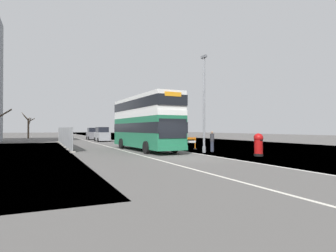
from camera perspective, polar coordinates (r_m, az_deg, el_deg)
name	(u,v)px	position (r m, az deg, el deg)	size (l,w,h in m)	color
ground	(188,158)	(19.71, 3.98, -6.42)	(140.00, 280.00, 0.10)	#565451
double_decker_bus	(145,122)	(25.81, -4.69, 0.80)	(3.06, 11.31, 4.84)	#1E6B47
lamppost_foreground	(204,107)	(23.58, 7.25, 3.85)	(0.29, 0.70, 8.01)	gray
red_pillar_postbox	(258,144)	(21.36, 17.73, -3.40)	(0.67, 0.67, 1.64)	black
roadworks_barrier	(189,142)	(26.90, 4.19, -3.22)	(1.49, 0.52, 1.15)	orange
construction_site_fence	(64,137)	(34.74, -20.25, -2.06)	(0.44, 20.60, 2.15)	#A8AAAD
car_oncoming_near	(102,135)	(44.95, -13.11, -1.73)	(1.91, 4.45, 2.21)	gray
car_receding_mid	(93,134)	(52.74, -14.82, -1.58)	(2.08, 3.88, 2.14)	slate
bare_tree_far_verge_mid	(28,126)	(63.68, -26.28, 0.00)	(2.47, 2.53, 5.30)	#4C3D2D
pedestrian_at_kerb	(212,141)	(24.48, 8.86, -3.08)	(0.34, 0.34, 1.76)	#2D3342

